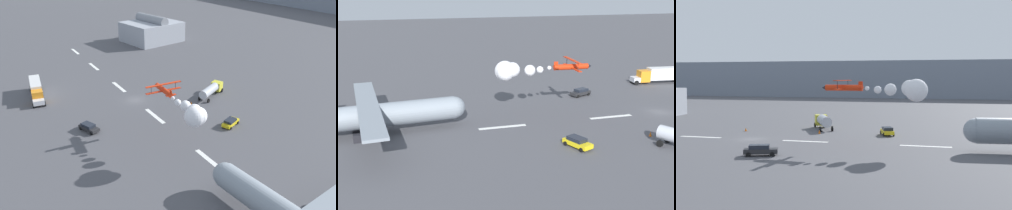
% 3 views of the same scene
% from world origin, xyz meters
% --- Properties ---
extents(ground_plane, '(440.00, 440.00, 0.00)m').
position_xyz_m(ground_plane, '(0.00, 0.00, 0.00)').
color(ground_plane, '#4C4C51').
rests_on(ground_plane, ground).
extents(runway_stripe_3, '(8.00, 0.90, 0.01)m').
position_xyz_m(runway_stripe_3, '(9.96, 0.00, 0.01)').
color(runway_stripe_3, white).
rests_on(runway_stripe_3, ground).
extents(runway_stripe_4, '(8.00, 0.90, 0.01)m').
position_xyz_m(runway_stripe_4, '(29.88, 0.00, 0.01)').
color(runway_stripe_4, white).
rests_on(runway_stripe_4, ground).
extents(cargo_transport_plane, '(28.78, 31.23, 10.94)m').
position_xyz_m(cargo_transport_plane, '(49.65, -1.97, 3.24)').
color(cargo_transport_plane, gray).
rests_on(cargo_transport_plane, ground).
extents(stunt_biplane_red, '(16.91, 7.30, 3.42)m').
position_xyz_m(stunt_biplane_red, '(27.28, -2.40, 8.83)').
color(stunt_biplane_red, red).
extents(semi_truck_orange, '(13.41, 4.44, 3.70)m').
position_xyz_m(semi_truck_orange, '(-14.33, -19.96, 2.11)').
color(semi_truck_orange, silver).
rests_on(semi_truck_orange, ground).
extents(followme_car_yellow, '(4.89, 3.31, 1.52)m').
position_xyz_m(followme_car_yellow, '(8.93, -14.53, 0.81)').
color(followme_car_yellow, '#262628').
rests_on(followme_car_yellow, ground).
extents(airport_staff_sedan, '(3.29, 4.76, 1.52)m').
position_xyz_m(airport_staff_sedan, '(21.80, 11.31, 0.81)').
color(airport_staff_sedan, yellow).
rests_on(airport_staff_sedan, ground).
extents(traffic_cone_far, '(0.44, 0.44, 0.75)m').
position_xyz_m(traffic_cone_far, '(8.98, 10.29, 0.38)').
color(traffic_cone_far, orange).
rests_on(traffic_cone_far, ground).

